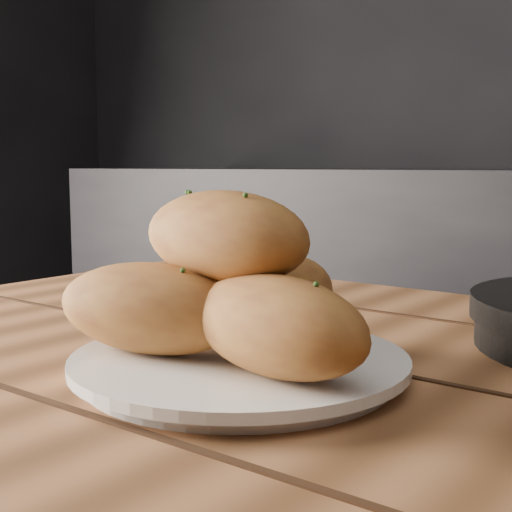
{
  "coord_description": "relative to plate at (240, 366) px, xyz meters",
  "views": [
    {
      "loc": [
        0.04,
        0.28,
        0.91
      ],
      "look_at": [
        -0.28,
        0.7,
        0.84
      ],
      "focal_mm": 50.0,
      "sensor_mm": 36.0,
      "label": 1
    }
  ],
  "objects": [
    {
      "name": "plate",
      "position": [
        0.0,
        0.0,
        0.0
      ],
      "size": [
        0.25,
        0.25,
        0.02
      ],
      "color": "white",
      "rests_on": "table"
    },
    {
      "name": "bread_rolls",
      "position": [
        -0.01,
        -0.0,
        0.06
      ],
      "size": [
        0.28,
        0.22,
        0.12
      ],
      "color": "#A56E2E",
      "rests_on": "plate"
    }
  ]
}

